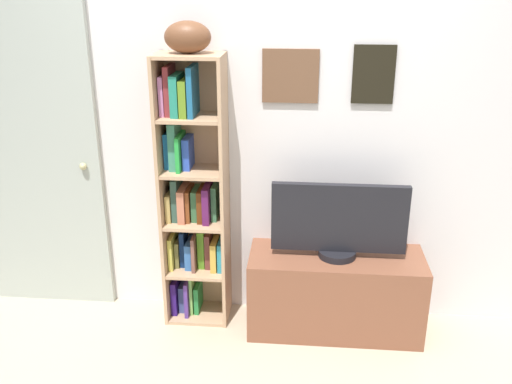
{
  "coord_description": "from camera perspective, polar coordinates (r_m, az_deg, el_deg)",
  "views": [
    {
      "loc": [
        0.26,
        -2.05,
        2.02
      ],
      "look_at": [
        0.0,
        0.85,
        0.9
      ],
      "focal_mm": 39.26,
      "sensor_mm": 36.0,
      "label": 1
    }
  ],
  "objects": [
    {
      "name": "football",
      "position": [
        3.09,
        -6.98,
        15.4
      ],
      "size": [
        0.26,
        0.18,
        0.17
      ],
      "primitive_type": "ellipsoid",
      "rotation": [
        0.0,
        0.0,
        0.02
      ],
      "color": "brown",
      "rests_on": "bookshelf"
    },
    {
      "name": "back_wall",
      "position": [
        3.29,
        0.45,
        6.89
      ],
      "size": [
        4.8,
        0.08,
        2.42
      ],
      "color": "silver",
      "rests_on": "ground"
    },
    {
      "name": "television",
      "position": [
        3.23,
        8.45,
        -3.02
      ],
      "size": [
        0.77,
        0.22,
        0.45
      ],
      "color": "black",
      "rests_on": "tv_stand"
    },
    {
      "name": "tv_stand",
      "position": [
        3.44,
        8.04,
        -10.14
      ],
      "size": [
        1.03,
        0.4,
        0.49
      ],
      "color": "brown",
      "rests_on": "ground"
    },
    {
      "name": "door",
      "position": [
        3.67,
        -21.4,
        3.36
      ],
      "size": [
        0.79,
        0.09,
        1.99
      ],
      "color": "#A3ACA4",
      "rests_on": "ground"
    },
    {
      "name": "bookshelf",
      "position": [
        3.34,
        -6.57,
        -0.54
      ],
      "size": [
        0.38,
        0.27,
        1.64
      ],
      "color": "tan",
      "rests_on": "ground"
    }
  ]
}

